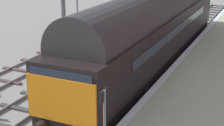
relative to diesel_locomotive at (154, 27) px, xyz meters
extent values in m
plane|color=gray|center=(0.00, -6.03, -2.49)|extent=(140.00, 140.00, 0.00)
cube|color=gray|center=(-0.72, -6.03, -2.41)|extent=(0.07, 60.00, 0.15)
cube|color=gray|center=(0.72, -6.03, -2.41)|extent=(0.07, 60.00, 0.15)
cube|color=#403F3D|center=(0.00, -7.42, -2.44)|extent=(2.50, 0.26, 0.09)
cube|color=#403F3D|center=(0.00, -6.03, -2.44)|extent=(2.50, 0.26, 0.09)
cube|color=#403F3D|center=(0.00, -4.63, -2.44)|extent=(2.50, 0.26, 0.09)
cube|color=#403F3D|center=(0.00, -3.23, -2.44)|extent=(2.50, 0.26, 0.09)
cube|color=#403F3D|center=(0.00, -1.84, -2.44)|extent=(2.50, 0.26, 0.09)
cube|color=#403F3D|center=(0.00, -0.44, -2.44)|extent=(2.50, 0.26, 0.09)
cube|color=#403F3D|center=(0.00, 0.95, -2.44)|extent=(2.50, 0.26, 0.09)
cube|color=#403F3D|center=(0.00, 2.35, -2.44)|extent=(2.50, 0.26, 0.09)
cube|color=#403F3D|center=(0.00, 3.74, -2.44)|extent=(2.50, 0.26, 0.09)
cube|color=#403F3D|center=(0.00, 5.14, -2.44)|extent=(2.50, 0.26, 0.09)
cube|color=#403F3D|center=(0.00, 6.53, -2.44)|extent=(2.50, 0.26, 0.09)
cube|color=#403F3D|center=(0.00, 7.93, -2.44)|extent=(2.50, 0.26, 0.09)
cube|color=#403F3D|center=(0.00, 9.32, -2.44)|extent=(2.50, 0.26, 0.09)
cube|color=#403F3D|center=(0.00, 10.72, -2.44)|extent=(2.50, 0.26, 0.09)
cube|color=#403F3D|center=(0.00, 12.11, -2.44)|extent=(2.50, 0.26, 0.09)
cube|color=#403F3D|center=(0.00, 13.51, -2.44)|extent=(2.50, 0.26, 0.09)
cube|color=#403F3D|center=(0.00, 14.90, -2.44)|extent=(2.50, 0.26, 0.09)
cube|color=#403F3D|center=(0.00, 16.30, -2.44)|extent=(2.50, 0.26, 0.09)
cube|color=#403F3D|center=(0.00, 17.70, -2.44)|extent=(2.50, 0.26, 0.09)
cube|color=#403F3D|center=(0.00, 19.09, -2.44)|extent=(2.50, 0.26, 0.09)
cube|color=#403F3D|center=(0.00, 20.49, -2.44)|extent=(2.50, 0.26, 0.09)
cube|color=#403F3D|center=(0.00, 21.88, -2.44)|extent=(2.50, 0.26, 0.09)
cube|color=#403F3D|center=(0.00, 23.28, -2.44)|extent=(2.50, 0.26, 0.09)
cube|color=gray|center=(-4.15, -6.03, -2.41)|extent=(0.07, 60.00, 0.15)
cube|color=gray|center=(-2.72, -6.03, -2.41)|extent=(0.07, 60.00, 0.15)
cube|color=#3F3C39|center=(-3.43, -7.56, -2.44)|extent=(2.50, 0.26, 0.09)
cube|color=#3F3C39|center=(-3.43, -6.03, -2.44)|extent=(2.50, 0.26, 0.09)
cube|color=#3F3C39|center=(-3.43, -4.49, -2.44)|extent=(2.50, 0.26, 0.09)
cube|color=#3F3C39|center=(-3.43, -2.95, -2.44)|extent=(2.50, 0.26, 0.09)
cube|color=#3F3C39|center=(-3.43, -1.41, -2.44)|extent=(2.50, 0.26, 0.09)
cube|color=#3F3C39|center=(-3.43, 0.13, -2.44)|extent=(2.50, 0.26, 0.09)
cube|color=#3F3C39|center=(-3.43, 1.67, -2.44)|extent=(2.50, 0.26, 0.09)
cube|color=#3F3C39|center=(-3.43, 3.21, -2.44)|extent=(2.50, 0.26, 0.09)
cube|color=#3F3C39|center=(-3.43, 4.74, -2.44)|extent=(2.50, 0.26, 0.09)
cube|color=#3F3C39|center=(-3.43, 6.28, -2.44)|extent=(2.50, 0.26, 0.09)
cube|color=#3F3C39|center=(-3.43, 7.82, -2.44)|extent=(2.50, 0.26, 0.09)
cube|color=#3F3C39|center=(-3.43, 9.36, -2.44)|extent=(2.50, 0.26, 0.09)
cube|color=#3F3C39|center=(-3.43, 10.90, -2.44)|extent=(2.50, 0.26, 0.09)
cube|color=#3F3C39|center=(-3.43, 12.44, -2.44)|extent=(2.50, 0.26, 0.09)
cube|color=#3F3C39|center=(-3.43, 13.97, -2.44)|extent=(2.50, 0.26, 0.09)
cube|color=#3F3C39|center=(-3.43, 15.51, -2.44)|extent=(2.50, 0.26, 0.09)
cube|color=#3F3C39|center=(-3.43, 17.05, -2.44)|extent=(2.50, 0.26, 0.09)
cube|color=#3F3C39|center=(-3.43, 18.59, -2.44)|extent=(2.50, 0.26, 0.09)
cube|color=#3F3C39|center=(-3.43, 20.13, -2.44)|extent=(2.50, 0.26, 0.09)
cube|color=#3F3C39|center=(-3.43, 21.67, -2.44)|extent=(2.50, 0.26, 0.09)
cube|color=#3F3C39|center=(-3.43, 23.21, -2.44)|extent=(2.50, 0.26, 0.09)
cube|color=gray|center=(-5.94, -6.03, -2.41)|extent=(0.07, 60.00, 0.15)
cube|color=#4D3A3C|center=(-6.66, -5.19, -2.44)|extent=(2.50, 0.26, 0.09)
cube|color=#4D3A3C|center=(-6.66, -3.53, -2.44)|extent=(2.50, 0.26, 0.09)
cube|color=#4D3A3C|center=(-6.66, -1.86, -2.44)|extent=(2.50, 0.26, 0.09)
cube|color=#4D3A3C|center=(-6.66, -0.19, -2.44)|extent=(2.50, 0.26, 0.09)
cube|color=#4D3A3C|center=(-6.66, 1.47, -2.44)|extent=(2.50, 0.26, 0.09)
cube|color=#4D3A3C|center=(-6.66, 3.14, -2.44)|extent=(2.50, 0.26, 0.09)
cube|color=#4D3A3C|center=(-6.66, 4.81, -2.44)|extent=(2.50, 0.26, 0.09)
cube|color=#4D3A3C|center=(-6.66, 6.47, -2.44)|extent=(2.50, 0.26, 0.09)
cube|color=#4D3A3C|center=(-6.66, 8.14, -2.44)|extent=(2.50, 0.26, 0.09)
cube|color=#4D3A3C|center=(-6.66, 9.81, -2.44)|extent=(2.50, 0.26, 0.09)
cube|color=#4D3A3C|center=(-6.66, 11.47, -2.44)|extent=(2.50, 0.26, 0.09)
cube|color=#4D3A3C|center=(-6.66, 13.14, -2.44)|extent=(2.50, 0.26, 0.09)
cube|color=#4D3A3C|center=(-6.66, 14.81, -2.44)|extent=(2.50, 0.26, 0.09)
cube|color=#4D3A3C|center=(-6.66, 16.47, -2.44)|extent=(2.50, 0.26, 0.09)
cube|color=#4D3A3C|center=(-6.66, 18.14, -2.44)|extent=(2.50, 0.26, 0.09)
cube|color=#4D3A3C|center=(-6.66, 19.81, -2.44)|extent=(2.50, 0.26, 0.09)
cube|color=#4D3A3C|center=(-6.66, 21.47, -2.44)|extent=(2.50, 0.26, 0.09)
cube|color=#4D3A3C|center=(-6.66, 23.14, -2.44)|extent=(2.50, 0.26, 0.09)
cube|color=#A9B599|center=(3.60, -6.03, -1.99)|extent=(4.00, 44.00, 1.00)
cube|color=white|center=(1.75, -6.03, -1.48)|extent=(0.30, 44.00, 0.01)
cube|color=black|center=(0.00, 0.04, -1.67)|extent=(2.56, 19.47, 0.60)
cube|color=black|center=(0.00, 0.04, -0.32)|extent=(2.70, 19.47, 2.10)
cylinder|color=#322F30|center=(0.00, 0.04, 0.91)|extent=(2.56, 17.91, 2.57)
cube|color=orange|center=(0.00, -9.74, -0.47)|extent=(2.65, 0.08, 1.58)
cube|color=#232D3D|center=(0.00, -9.72, 0.26)|extent=(2.38, 0.04, 0.64)
cube|color=#232D3D|center=(1.37, 0.04, -0.02)|extent=(0.04, 13.63, 0.44)
cylinder|color=black|center=(0.00, -7.88, -1.97)|extent=(1.64, 1.04, 1.04)
cylinder|color=black|center=(0.00, -6.78, -1.97)|extent=(1.64, 1.04, 1.04)
cylinder|color=black|center=(0.00, -5.68, -1.97)|extent=(1.64, 1.04, 1.04)
cylinder|color=black|center=(0.00, 5.75, -1.97)|extent=(1.64, 1.04, 1.04)
cylinder|color=black|center=(0.00, 6.85, -1.97)|extent=(1.64, 1.04, 1.04)
cylinder|color=black|center=(0.00, 7.95, -1.97)|extent=(1.64, 1.04, 1.04)
cylinder|color=gray|center=(-8.83, 6.79, -0.06)|extent=(0.14, 0.14, 4.86)
cylinder|color=slate|center=(2.06, -10.67, -0.42)|extent=(0.08, 0.08, 2.11)
cube|color=black|center=(2.03, -10.67, 0.45)|extent=(0.05, 0.44, 0.36)
cube|color=white|center=(2.00, -10.67, 0.45)|extent=(0.01, 0.20, 0.24)
camera|label=1|loc=(6.10, -19.02, 4.57)|focal=58.18mm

